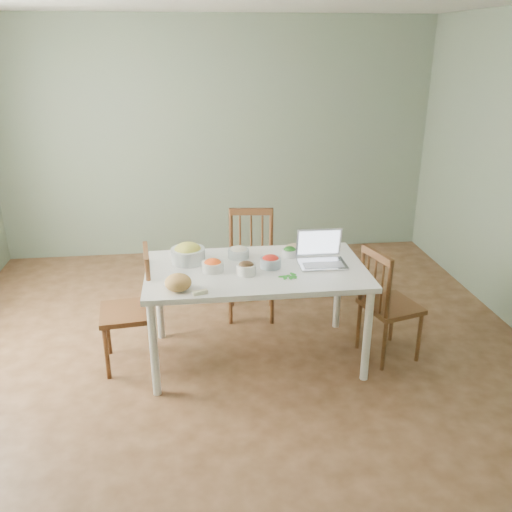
{
  "coord_description": "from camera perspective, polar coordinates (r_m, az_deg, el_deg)",
  "views": [
    {
      "loc": [
        -0.32,
        -3.74,
        2.39
      ],
      "look_at": [
        0.15,
        0.01,
        0.89
      ],
      "focal_mm": 37.62,
      "sensor_mm": 36.0,
      "label": 1
    }
  ],
  "objects": [
    {
      "name": "floor",
      "position": [
        4.45,
        -1.9,
        -10.84
      ],
      "size": [
        5.0,
        5.0,
        0.0
      ],
      "primitive_type": "cube",
      "color": "#442916",
      "rests_on": "ground"
    },
    {
      "name": "wall_back",
      "position": [
        6.33,
        -4.18,
        12.15
      ],
      "size": [
        5.0,
        0.0,
        2.7
      ],
      "primitive_type": "cube",
      "color": "slate",
      "rests_on": "ground"
    },
    {
      "name": "wall_front",
      "position": [
        1.65,
        5.92,
        -17.53
      ],
      "size": [
        5.0,
        0.0,
        2.7
      ],
      "primitive_type": "cube",
      "color": "slate",
      "rests_on": "ground"
    },
    {
      "name": "dining_table",
      "position": [
        4.28,
        0.0,
        -6.16
      ],
      "size": [
        1.68,
        0.94,
        0.79
      ],
      "primitive_type": null,
      "color": "white",
      "rests_on": "floor"
    },
    {
      "name": "chair_far",
      "position": [
        4.9,
        -0.52,
        -1.07
      ],
      "size": [
        0.48,
        0.46,
        0.99
      ],
      "primitive_type": null,
      "rotation": [
        0.0,
        0.0,
        -0.12
      ],
      "color": "#4A2311",
      "rests_on": "floor"
    },
    {
      "name": "chair_left",
      "position": [
        4.27,
        -13.6,
        -5.56
      ],
      "size": [
        0.44,
        0.46,
        0.95
      ],
      "primitive_type": null,
      "rotation": [
        0.0,
        0.0,
        -1.47
      ],
      "color": "#4A2311",
      "rests_on": "floor"
    },
    {
      "name": "chair_right",
      "position": [
        4.41,
        14.17,
        -4.9
      ],
      "size": [
        0.49,
        0.5,
        0.93
      ],
      "primitive_type": null,
      "rotation": [
        0.0,
        0.0,
        1.85
      ],
      "color": "#4A2311",
      "rests_on": "floor"
    },
    {
      "name": "bread_boule",
      "position": [
        3.75,
        -8.29,
        -2.81
      ],
      "size": [
        0.19,
        0.19,
        0.12
      ],
      "primitive_type": "ellipsoid",
      "rotation": [
        0.0,
        0.0,
        0.02
      ],
      "color": "tan",
      "rests_on": "dining_table"
    },
    {
      "name": "butter_stick",
      "position": [
        3.7,
        -5.95,
        -3.87
      ],
      "size": [
        0.11,
        0.06,
        0.03
      ],
      "primitive_type": "cube",
      "rotation": [
        0.0,
        0.0,
        0.34
      ],
      "color": "beige",
      "rests_on": "dining_table"
    },
    {
      "name": "bowl_squash",
      "position": [
        4.23,
        -7.25,
        0.32
      ],
      "size": [
        0.28,
        0.28,
        0.15
      ],
      "primitive_type": null,
      "rotation": [
        0.0,
        0.0,
        0.08
      ],
      "color": "gold",
      "rests_on": "dining_table"
    },
    {
      "name": "bowl_carrot",
      "position": [
        4.05,
        -4.63,
        -0.99
      ],
      "size": [
        0.21,
        0.21,
        0.09
      ],
      "primitive_type": null,
      "rotation": [
        0.0,
        0.0,
        -0.3
      ],
      "color": "#FF5C12",
      "rests_on": "dining_table"
    },
    {
      "name": "bowl_onion",
      "position": [
        4.3,
        -1.88,
        0.41
      ],
      "size": [
        0.2,
        0.2,
        0.09
      ],
      "primitive_type": null,
      "rotation": [
        0.0,
        0.0,
        0.21
      ],
      "color": "silver",
      "rests_on": "dining_table"
    },
    {
      "name": "bowl_mushroom",
      "position": [
        3.99,
        -1.05,
        -1.29
      ],
      "size": [
        0.16,
        0.16,
        0.1
      ],
      "primitive_type": null,
      "rotation": [
        0.0,
        0.0,
        -0.1
      ],
      "color": "black",
      "rests_on": "dining_table"
    },
    {
      "name": "bowl_redpep",
      "position": [
        4.11,
        1.56,
        -0.58
      ],
      "size": [
        0.19,
        0.19,
        0.1
      ],
      "primitive_type": null,
      "rotation": [
        0.0,
        0.0,
        -0.22
      ],
      "color": "red",
      "rests_on": "dining_table"
    },
    {
      "name": "bowl_broccoli",
      "position": [
        4.33,
        3.59,
        0.47
      ],
      "size": [
        0.16,
        0.16,
        0.08
      ],
      "primitive_type": null,
      "rotation": [
        0.0,
        0.0,
        -0.3
      ],
      "color": "#114215",
      "rests_on": "dining_table"
    },
    {
      "name": "flatbread",
      "position": [
        4.49,
        4.42,
        0.84
      ],
      "size": [
        0.26,
        0.26,
        0.02
      ],
      "primitive_type": "cylinder",
      "rotation": [
        0.0,
        0.0,
        0.36
      ],
      "color": "beige",
      "rests_on": "dining_table"
    },
    {
      "name": "basil_bunch",
      "position": [
        3.96,
        3.38,
        -2.08
      ],
      "size": [
        0.17,
        0.17,
        0.02
      ],
      "primitive_type": null,
      "color": "#1C8423",
      "rests_on": "dining_table"
    },
    {
      "name": "laptop",
      "position": [
        4.15,
        7.13,
        0.65
      ],
      "size": [
        0.37,
        0.3,
        0.25
      ],
      "primitive_type": null,
      "rotation": [
        0.0,
        0.0,
        -0.01
      ],
      "color": "silver",
      "rests_on": "dining_table"
    }
  ]
}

